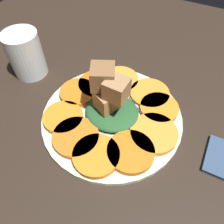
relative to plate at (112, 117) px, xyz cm
name	(u,v)px	position (x,y,z in cm)	size (l,w,h in cm)	color
table_slab	(112,121)	(0.00, 0.00, -1.52)	(120.00, 120.00, 2.00)	black
plate	(112,117)	(0.00, 0.00, 0.00)	(29.70, 29.70, 1.05)	beige
carrot_slice_0	(149,94)	(-5.13, -8.73, 1.20)	(8.85, 8.85, 1.24)	orange
carrot_slice_1	(120,80)	(2.75, -9.80, 1.20)	(8.70, 8.70, 1.24)	orange
carrot_slice_2	(98,85)	(6.73, -6.11, 1.20)	(9.12, 9.12, 1.24)	#D45F12
carrot_slice_3	(78,92)	(9.54, -1.87, 1.20)	(8.22, 8.22, 1.24)	orange
carrot_slice_4	(63,118)	(8.49, 5.56, 1.20)	(8.28, 8.28, 1.24)	orange
carrot_slice_5	(76,137)	(3.66, 8.37, 1.20)	(9.06, 9.06, 1.24)	orange
carrot_slice_6	(96,155)	(-1.76, 10.03, 1.20)	(8.74, 8.74, 1.24)	orange
carrot_slice_7	(131,152)	(-7.11, 6.53, 1.20)	(8.91, 8.91, 1.24)	orange
carrot_slice_8	(154,133)	(-9.59, 0.83, 1.20)	(9.38, 9.38, 1.24)	orange
carrot_slice_9	(159,108)	(-8.43, -5.70, 1.20)	(8.23, 8.23, 1.24)	orange
center_pile	(110,101)	(0.57, -0.29, 4.61)	(11.32, 10.18, 11.12)	#235128
fork	(126,93)	(-0.18, -7.10, 0.78)	(16.75, 8.70, 0.40)	silver
water_glass	(26,54)	(25.05, -4.09, 4.97)	(8.18, 8.18, 10.98)	silver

